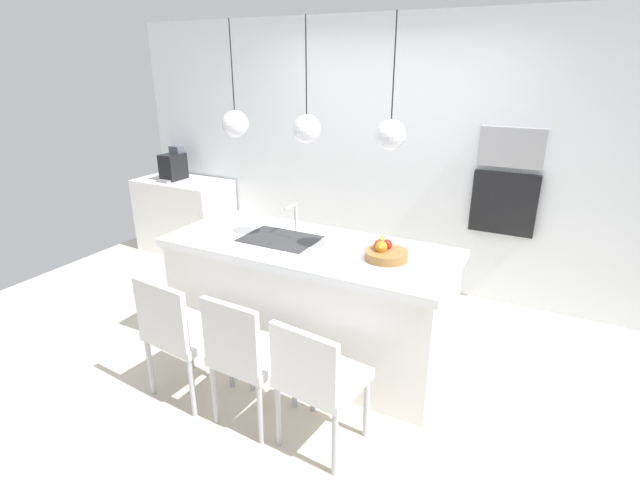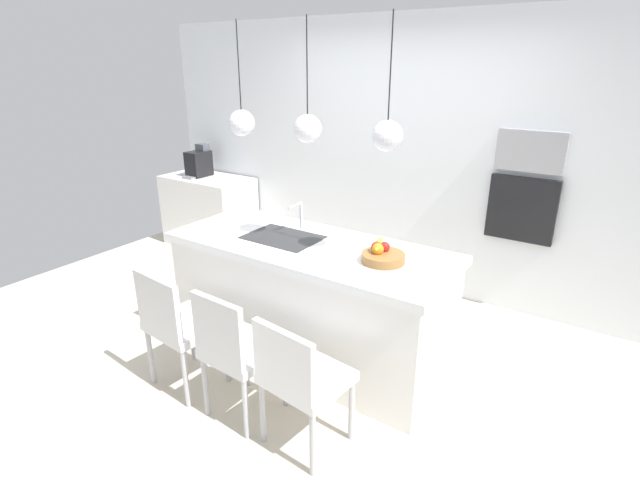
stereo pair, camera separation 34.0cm
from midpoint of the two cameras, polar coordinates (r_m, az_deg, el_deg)
name	(u,v)px [view 1 (the left image)]	position (r m, az deg, el deg)	size (l,w,h in m)	color
floor	(309,353)	(3.90, -3.91, -13.39)	(6.60, 6.60, 0.00)	beige
back_wall	(388,156)	(4.79, 6.12, 9.96)	(6.00, 0.10, 2.60)	white
kitchen_island	(308,301)	(3.66, -4.09, -7.31)	(2.14, 0.86, 0.93)	white
sink_basin	(280,239)	(3.59, -7.53, 0.02)	(0.56, 0.40, 0.02)	#2D2D30
faucet	(294,213)	(3.71, -5.77, 3.18)	(0.02, 0.17, 0.22)	silver
fruit_bowl	(385,252)	(3.20, 4.84, -1.52)	(0.29, 0.29, 0.14)	#9E6B38
side_counter	(185,215)	(6.01, -17.41, 2.80)	(1.10, 0.60, 0.87)	white
coffee_machine	(173,166)	(5.95, -18.77, 8.40)	(0.20, 0.35, 0.38)	black
microwave	(512,147)	(4.41, 19.96, 10.38)	(0.54, 0.08, 0.34)	#9E9EA3
oven	(504,203)	(4.52, 19.19, 4.15)	(0.56, 0.08, 0.56)	black
chair_near	(179,330)	(3.37, -19.36, -10.20)	(0.50, 0.46, 0.90)	silver
chair_middle	(246,352)	(3.04, -12.09, -13.13)	(0.43, 0.45, 0.90)	silver
chair_far	(317,377)	(2.81, -3.96, -16.14)	(0.50, 0.47, 0.85)	white
pendant_light_left	(235,124)	(3.61, -12.87, 13.42)	(0.19, 0.19, 0.79)	silver
pendant_light_center	(307,129)	(3.26, -4.67, 13.14)	(0.19, 0.19, 0.79)	silver
pendant_light_right	(391,134)	(2.99, 5.20, 12.45)	(0.19, 0.19, 0.79)	silver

